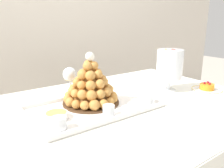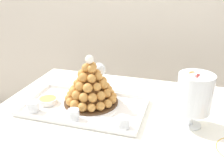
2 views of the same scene
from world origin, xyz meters
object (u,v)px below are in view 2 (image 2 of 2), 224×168
Objects in this scene: dessert_cup_left at (33,107)px; wine_glass at (99,70)px; serving_tray at (85,107)px; croquembouche at (91,86)px; dessert_cup_centre at (123,123)px; creme_brulee_ramekin at (48,100)px; dessert_cup_mid_left at (74,115)px; macaron_goblet at (195,94)px.

wine_glass is (0.21, 0.35, 0.09)m from dessert_cup_left.
croquembouche is (0.01, 0.05, 0.10)m from serving_tray.
creme_brulee_ramekin is (-0.42, 0.10, -0.01)m from dessert_cup_centre.
dessert_cup_mid_left reaches higher than dessert_cup_left.
dessert_cup_centre is 0.23× the size of macaron_goblet.
croquembouche is 4.83× the size of dessert_cup_left.
creme_brulee_ramekin is 0.38× the size of macaron_goblet.
dessert_cup_mid_left is (-0.02, -0.17, -0.07)m from croquembouche.
macaron_goblet is (0.51, 0.11, 0.12)m from dessert_cup_mid_left.
dessert_cup_centre is 0.43m from creme_brulee_ramekin.
dessert_cup_mid_left is 0.33× the size of wine_glass.
dessert_cup_mid_left is 0.23m from dessert_cup_centre.
wine_glass reaches higher than dessert_cup_centre.
croquembouche is at bearing 34.44° from dessert_cup_left.
dessert_cup_centre is at bearing -56.83° from wine_glass.
dessert_cup_mid_left is 0.22m from creme_brulee_ramekin.
wine_glass is (-0.02, 0.18, 0.01)m from croquembouche.
macaron_goblet reaches higher than dessert_cup_mid_left.
wine_glass is at bearing 58.18° from dessert_cup_left.
macaron_goblet is at bearing 12.58° from dessert_cup_mid_left.
dessert_cup_centre is 0.60× the size of creme_brulee_ramekin.
creme_brulee_ramekin is at bearing -179.37° from macaron_goblet.
serving_tray is at bearing 152.39° from dessert_cup_centre.
serving_tray is at bearing 89.06° from dessert_cup_mid_left.
creme_brulee_ramekin is (-0.19, 0.11, -0.01)m from dessert_cup_mid_left.
dessert_cup_mid_left is at bearing -95.30° from croquembouche.
serving_tray is at bearing -104.78° from croquembouche.
croquembouche is 0.19m from dessert_cup_mid_left.
dessert_cup_mid_left is at bearing -179.68° from dessert_cup_centre.
dessert_cup_mid_left and dessert_cup_centre have the same top height.
serving_tray is 2.16× the size of croquembouche.
dessert_cup_centre reaches higher than serving_tray.
wine_glass reaches higher than creme_brulee_ramekin.
creme_brulee_ramekin is (-0.21, -0.07, -0.08)m from croquembouche.
dessert_cup_left is 0.60× the size of creme_brulee_ramekin.
macaron_goblet is (0.70, 0.01, 0.13)m from creme_brulee_ramekin.
croquembouche is 2.89× the size of creme_brulee_ramekin.
dessert_cup_centre is at bearing 0.32° from dessert_cup_mid_left.
wine_glass is at bearing 154.31° from macaron_goblet.
macaron_goblet is at bearing 0.63° from creme_brulee_ramekin.
creme_brulee_ramekin is at bearing 166.10° from dessert_cup_centre.
wine_glass is at bearing 96.26° from croquembouche.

